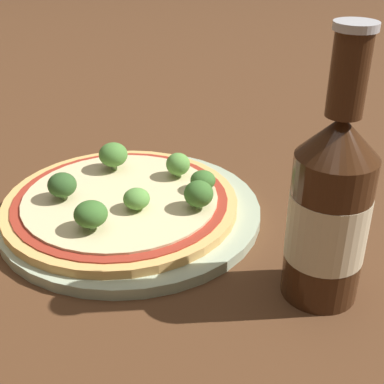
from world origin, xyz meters
The scene contains 11 objects.
ground_plane centered at (0.00, 0.00, 0.00)m, with size 3.00×3.00×0.00m, color #4C2D19.
plate centered at (0.01, -0.01, 0.01)m, with size 0.29×0.29×0.01m.
pizza centered at (0.00, -0.02, 0.02)m, with size 0.26×0.26×0.01m.
broccoli_floret_0 centered at (-0.06, 0.02, 0.04)m, with size 0.03×0.03×0.03m.
broccoli_floret_1 centered at (0.03, -0.02, 0.04)m, with size 0.03×0.03×0.02m.
broccoli_floret_2 centered at (0.01, 0.06, 0.04)m, with size 0.03×0.03×0.03m.
broccoli_floret_3 centered at (-0.04, -0.07, 0.04)m, with size 0.03×0.03×0.03m.
broccoli_floret_4 centered at (0.03, -0.08, 0.04)m, with size 0.03×0.03×0.03m.
broccoli_floret_5 centered at (0.05, 0.05, 0.04)m, with size 0.03×0.03×0.02m.
broccoli_floret_6 centered at (0.08, 0.02, 0.04)m, with size 0.03×0.03×0.03m.
beer_bottle centered at (0.23, 0.03, 0.09)m, with size 0.07×0.07×0.24m.
Camera 1 is at (0.42, -0.32, 0.32)m, focal length 50.00 mm.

